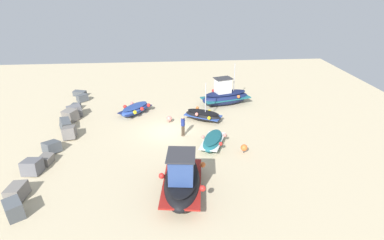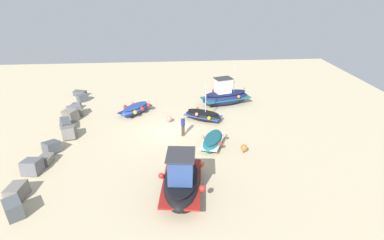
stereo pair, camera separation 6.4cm
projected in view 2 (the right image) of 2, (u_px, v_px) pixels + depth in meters
The scene contains 10 objects.
ground_plane at pixel (168, 131), 27.59m from camera, with size 48.81×48.81×0.00m, color beige.
fishing_boat_0 at pixel (213, 141), 25.01m from camera, with size 3.59×2.46×0.86m.
fishing_boat_1 at pixel (182, 179), 19.37m from camera, with size 5.61×2.95×2.98m.
fishing_boat_2 at pixel (225, 96), 33.02m from camera, with size 3.31×5.33×4.13m.
fishing_boat_3 at pixel (135, 109), 31.00m from camera, with size 3.62×3.19×0.86m.
fishing_boat_4 at pixel (203, 115), 29.44m from camera, with size 2.80×3.56×3.60m.
person_walking at pixel (183, 125), 26.40m from camera, with size 0.32×0.32×1.73m.
breakwater_rocks at pixel (59, 134), 26.05m from camera, with size 20.96×2.81×1.26m.
mooring_buoy_0 at pixel (169, 119), 29.12m from camera, with size 0.49×0.49×0.60m.
mooring_buoy_1 at pixel (244, 148), 24.03m from camera, with size 0.50×0.50×0.69m.
Camera 2 is at (-24.95, -0.01, 11.99)m, focal length 30.73 mm.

